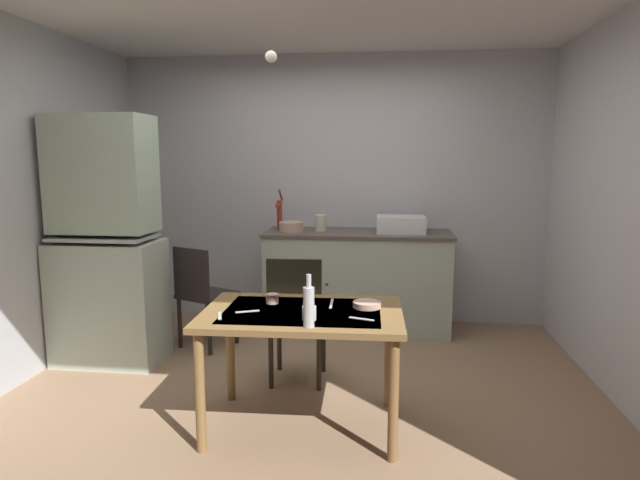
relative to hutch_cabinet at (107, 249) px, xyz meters
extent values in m
plane|color=#8C6D51|center=(1.64, -0.36, -0.91)|extent=(5.12, 5.12, 0.00)
cube|color=silver|center=(1.64, 1.43, 0.39)|extent=(4.22, 0.10, 2.60)
cube|color=silver|center=(-0.48, -0.36, 0.39)|extent=(0.10, 3.58, 2.60)
cube|color=#ADBBA8|center=(0.00, 0.00, -0.42)|extent=(0.81, 0.49, 0.97)
cube|color=#A7BFA2|center=(0.00, 0.00, 0.59)|extent=(0.75, 0.42, 0.89)
cube|color=#A8B1A5|center=(0.00, -0.02, 0.10)|extent=(0.73, 0.45, 0.02)
cube|color=#ADBBA8|center=(1.91, 1.06, -0.46)|extent=(1.70, 0.60, 0.90)
cube|color=#564B44|center=(1.91, 1.06, 0.01)|extent=(1.73, 0.63, 0.03)
sphere|color=#2D2823|center=(1.66, 0.75, -0.41)|extent=(0.02, 0.02, 0.02)
cube|color=silver|center=(2.31, 1.06, 0.10)|extent=(0.44, 0.34, 0.15)
cube|color=black|center=(2.31, 1.06, 0.17)|extent=(0.38, 0.28, 0.01)
cylinder|color=maroon|center=(1.16, 1.11, 0.17)|extent=(0.05, 0.05, 0.28)
cylinder|color=maroon|center=(1.16, 1.04, 0.27)|extent=(0.03, 0.12, 0.03)
cylinder|color=maroon|center=(1.16, 1.17, 0.36)|extent=(0.02, 0.16, 0.12)
cylinder|color=tan|center=(1.29, 1.01, 0.07)|extent=(0.22, 0.22, 0.09)
cylinder|color=beige|center=(1.56, 1.07, 0.10)|extent=(0.11, 0.11, 0.15)
cube|color=brown|center=(1.69, -0.89, -0.20)|extent=(1.20, 0.82, 0.04)
cube|color=white|center=(1.69, -0.89, -0.18)|extent=(0.93, 0.64, 0.00)
cylinder|color=olive|center=(1.17, -1.23, -0.56)|extent=(0.06, 0.06, 0.69)
cylinder|color=brown|center=(2.22, -1.20, -0.56)|extent=(0.06, 0.06, 0.69)
cylinder|color=brown|center=(1.15, -0.57, -0.56)|extent=(0.06, 0.06, 0.69)
cylinder|color=brown|center=(2.20, -0.54, -0.56)|extent=(0.06, 0.06, 0.69)
cube|color=#2C251E|center=(1.55, -0.20, -0.47)|extent=(0.41, 0.41, 0.03)
cube|color=#2C2A1D|center=(1.55, -0.38, -0.21)|extent=(0.38, 0.03, 0.49)
cylinder|color=#2C251E|center=(1.71, -0.02, -0.70)|extent=(0.04, 0.04, 0.42)
cylinder|color=#2C251E|center=(1.37, -0.03, -0.70)|extent=(0.04, 0.04, 0.42)
cylinder|color=#2C251E|center=(1.72, -0.36, -0.70)|extent=(0.04, 0.04, 0.42)
cylinder|color=#2C251E|center=(1.38, -0.37, -0.70)|extent=(0.04, 0.04, 0.42)
cube|color=#28241F|center=(0.66, 0.43, -0.46)|extent=(0.53, 0.53, 0.03)
cube|color=#292222|center=(0.58, 0.26, -0.23)|extent=(0.36, 0.18, 0.42)
cylinder|color=#28241F|center=(0.88, 0.52, -0.69)|extent=(0.04, 0.04, 0.44)
cylinder|color=#28241F|center=(0.57, 0.66, -0.69)|extent=(0.04, 0.04, 0.44)
cylinder|color=#28241F|center=(0.74, 0.21, -0.69)|extent=(0.04, 0.04, 0.44)
cylinder|color=#28241F|center=(0.43, 0.35, -0.69)|extent=(0.04, 0.04, 0.44)
cylinder|color=tan|center=(2.06, -0.77, -0.16)|extent=(0.17, 0.17, 0.03)
cylinder|color=tan|center=(1.48, -0.74, -0.15)|extent=(0.08, 0.08, 0.06)
cylinder|color=white|center=(1.75, -1.06, -0.14)|extent=(0.08, 0.08, 0.08)
cylinder|color=#B7BCC1|center=(1.77, -1.18, -0.07)|extent=(0.06, 0.06, 0.22)
cylinder|color=#B7BCC1|center=(1.77, -1.18, 0.07)|extent=(0.03, 0.03, 0.07)
cube|color=silver|center=(1.84, -0.72, -0.18)|extent=(0.02, 0.22, 0.00)
cube|color=beige|center=(2.04, -1.01, -0.18)|extent=(0.15, 0.07, 0.00)
cube|color=beige|center=(1.37, -0.95, -0.18)|extent=(0.14, 0.07, 0.00)
cube|color=beige|center=(1.24, -1.05, -0.18)|extent=(0.06, 0.15, 0.00)
sphere|color=#F9EFCC|center=(1.39, -0.26, 1.38)|extent=(0.08, 0.08, 0.08)
camera|label=1|loc=(2.16, -3.92, 0.72)|focal=30.27mm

